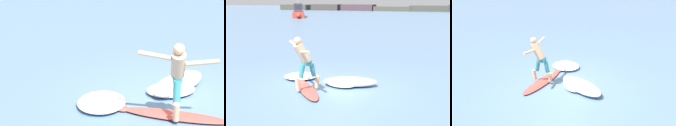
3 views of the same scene
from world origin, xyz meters
The scene contains 6 objects.
ground_plane centered at (0.00, 0.00, 0.00)m, with size 200.00×200.00×0.00m, color slate.
surfboard centered at (-0.48, -0.56, 0.04)m, with size 1.72×2.17×0.22m.
surfer centered at (-0.53, -0.68, 1.05)m, with size 1.21×1.16×1.63m.
wave_foam_at_tail centered at (0.60, 0.44, 0.14)m, with size 1.89×1.15×0.29m.
wave_foam_at_nose centered at (0.31, 0.36, 0.08)m, with size 1.36×1.18×0.17m.
wave_foam_beside centered at (-1.35, 0.77, 0.09)m, with size 1.55×1.51×0.18m.
Camera 1 is at (-7.45, -7.62, 4.99)m, focal length 85.00 mm.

